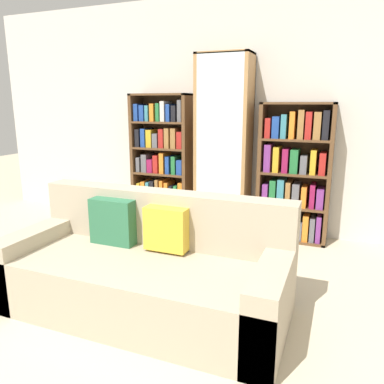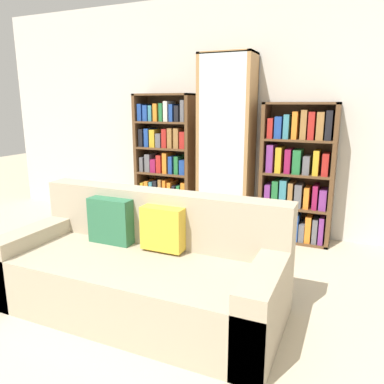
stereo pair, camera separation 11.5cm
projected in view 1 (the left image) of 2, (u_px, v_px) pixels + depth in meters
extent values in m
plane|color=beige|center=(96.00, 366.00, 2.19)|extent=(16.00, 16.00, 0.00)
cube|color=beige|center=(233.00, 116.00, 4.40)|extent=(6.77, 0.06, 2.70)
cube|color=tan|center=(143.00, 285.00, 2.72)|extent=(2.06, 0.89, 0.41)
cube|color=tan|center=(163.00, 217.00, 2.94)|extent=(2.06, 0.20, 0.42)
cube|color=tan|center=(42.00, 258.00, 3.04)|extent=(0.20, 0.89, 0.53)
cube|color=tan|center=(272.00, 303.00, 2.37)|extent=(0.20, 0.89, 0.53)
cube|color=#2D6B47|center=(113.00, 222.00, 2.93)|extent=(0.36, 0.12, 0.36)
cube|color=gold|center=(166.00, 229.00, 2.76)|extent=(0.32, 0.12, 0.32)
cube|color=brown|center=(138.00, 159.00, 4.77)|extent=(0.04, 0.32, 1.61)
cube|color=brown|center=(188.00, 162.00, 4.51)|extent=(0.04, 0.32, 1.61)
cube|color=brown|center=(161.00, 95.00, 4.46)|extent=(0.74, 0.32, 0.02)
cube|color=brown|center=(163.00, 221.00, 4.82)|extent=(0.74, 0.32, 0.02)
cube|color=brown|center=(168.00, 159.00, 4.78)|extent=(0.74, 0.01, 1.61)
cube|color=brown|center=(163.00, 197.00, 4.75)|extent=(0.66, 0.32, 0.02)
cube|color=brown|center=(163.00, 173.00, 4.67)|extent=(0.66, 0.32, 0.02)
cube|color=brown|center=(162.00, 148.00, 4.60)|extent=(0.66, 0.32, 0.02)
cube|color=brown|center=(162.00, 122.00, 4.53)|extent=(0.66, 0.32, 0.02)
cube|color=#237038|center=(143.00, 211.00, 4.89)|extent=(0.05, 0.24, 0.21)
cube|color=teal|center=(147.00, 212.00, 4.87)|extent=(0.04, 0.24, 0.20)
cube|color=#1E4293|center=(152.00, 213.00, 4.85)|extent=(0.05, 0.24, 0.18)
cube|color=olive|center=(156.00, 212.00, 4.82)|extent=(0.05, 0.24, 0.21)
cube|color=gold|center=(161.00, 212.00, 4.79)|extent=(0.04, 0.24, 0.24)
cube|color=#8E1947|center=(165.00, 213.00, 4.77)|extent=(0.05, 0.24, 0.23)
cube|color=gold|center=(170.00, 214.00, 4.75)|extent=(0.04, 0.24, 0.21)
cube|color=#5B5B60|center=(174.00, 216.00, 4.73)|extent=(0.05, 0.24, 0.18)
cube|color=beige|center=(179.00, 214.00, 4.70)|extent=(0.06, 0.24, 0.23)
cube|color=orange|center=(184.00, 217.00, 4.68)|extent=(0.06, 0.24, 0.18)
cube|color=gold|center=(143.00, 188.00, 4.82)|extent=(0.04, 0.24, 0.17)
cube|color=orange|center=(147.00, 188.00, 4.79)|extent=(0.05, 0.24, 0.19)
cube|color=teal|center=(151.00, 188.00, 4.77)|extent=(0.04, 0.24, 0.19)
cube|color=black|center=(156.00, 188.00, 4.75)|extent=(0.05, 0.24, 0.21)
cube|color=olive|center=(160.00, 187.00, 4.72)|extent=(0.04, 0.24, 0.23)
cube|color=orange|center=(165.00, 188.00, 4.70)|extent=(0.04, 0.24, 0.22)
cube|color=orange|center=(170.00, 189.00, 4.68)|extent=(0.05, 0.24, 0.20)
cube|color=black|center=(174.00, 191.00, 4.66)|extent=(0.04, 0.24, 0.16)
cube|color=#237038|center=(179.00, 191.00, 4.63)|extent=(0.04, 0.24, 0.17)
cube|color=orange|center=(184.00, 190.00, 4.61)|extent=(0.05, 0.24, 0.21)
cube|color=#5B5B60|center=(142.00, 164.00, 4.74)|extent=(0.05, 0.24, 0.18)
cube|color=#5B5B60|center=(148.00, 162.00, 4.71)|extent=(0.07, 0.24, 0.22)
cube|color=#8E1947|center=(154.00, 165.00, 4.69)|extent=(0.07, 0.24, 0.16)
cube|color=#AD231E|center=(159.00, 163.00, 4.65)|extent=(0.06, 0.24, 0.22)
cube|color=orange|center=(165.00, 162.00, 4.62)|extent=(0.06, 0.24, 0.25)
cube|color=#1E4293|center=(171.00, 164.00, 4.59)|extent=(0.05, 0.24, 0.21)
cube|color=#237038|center=(177.00, 164.00, 4.57)|extent=(0.05, 0.24, 0.22)
cube|color=#1E4293|center=(183.00, 166.00, 4.54)|extent=(0.07, 0.24, 0.18)
cube|color=black|center=(141.00, 138.00, 4.67)|extent=(0.06, 0.24, 0.21)
cube|color=#1E4293|center=(147.00, 137.00, 4.64)|extent=(0.06, 0.24, 0.22)
cube|color=gold|center=(153.00, 138.00, 4.61)|extent=(0.07, 0.24, 0.21)
cube|color=#5B5B60|center=(159.00, 140.00, 4.59)|extent=(0.07, 0.24, 0.17)
cube|color=#AD231E|center=(165.00, 138.00, 4.55)|extent=(0.06, 0.24, 0.22)
cube|color=olive|center=(170.00, 138.00, 4.52)|extent=(0.06, 0.24, 0.24)
cube|color=olive|center=(177.00, 138.00, 4.49)|extent=(0.06, 0.24, 0.24)
cube|color=#AD231E|center=(183.00, 140.00, 4.47)|extent=(0.06, 0.24, 0.20)
cube|color=#1E4293|center=(140.00, 112.00, 4.60)|extent=(0.05, 0.24, 0.20)
cube|color=#1E4293|center=(146.00, 113.00, 4.57)|extent=(0.06, 0.24, 0.19)
cube|color=teal|center=(151.00, 113.00, 4.55)|extent=(0.04, 0.24, 0.19)
cube|color=orange|center=(156.00, 112.00, 4.52)|extent=(0.05, 0.24, 0.21)
cube|color=#237038|center=(161.00, 112.00, 4.49)|extent=(0.04, 0.24, 0.21)
cube|color=beige|center=(166.00, 111.00, 4.47)|extent=(0.05, 0.24, 0.24)
cube|color=#1E4293|center=(172.00, 113.00, 4.45)|extent=(0.05, 0.24, 0.20)
cube|color=black|center=(177.00, 114.00, 4.42)|extent=(0.05, 0.24, 0.19)
cube|color=#5B5B60|center=(183.00, 111.00, 4.39)|extent=(0.05, 0.24, 0.25)
cube|color=#AD7F4C|center=(200.00, 145.00, 4.39)|extent=(0.04, 0.36, 2.03)
cube|color=#AD7F4C|center=(248.00, 147.00, 4.18)|extent=(0.04, 0.36, 2.03)
cube|color=#AD7F4C|center=(225.00, 54.00, 4.05)|extent=(0.61, 0.36, 0.02)
cube|color=#AD7F4C|center=(222.00, 229.00, 4.52)|extent=(0.61, 0.36, 0.02)
cube|color=#AD7F4C|center=(228.00, 145.00, 4.44)|extent=(0.61, 0.01, 2.03)
cube|color=silver|center=(219.00, 148.00, 4.13)|extent=(0.53, 0.01, 2.01)
cube|color=#AD7F4C|center=(222.00, 197.00, 4.42)|extent=(0.53, 0.32, 0.02)
cube|color=#AD7F4C|center=(223.00, 163.00, 4.33)|extent=(0.53, 0.32, 0.02)
cube|color=#AD7F4C|center=(224.00, 129.00, 4.24)|extent=(0.53, 0.32, 0.02)
cube|color=#AD7F4C|center=(224.00, 93.00, 4.15)|extent=(0.53, 0.32, 0.02)
cylinder|color=silver|center=(207.00, 224.00, 4.57)|extent=(0.01, 0.01, 0.07)
cone|color=silver|center=(207.00, 217.00, 4.55)|extent=(0.07, 0.07, 0.09)
cylinder|color=silver|center=(214.00, 225.00, 4.52)|extent=(0.01, 0.01, 0.07)
cone|color=silver|center=(214.00, 219.00, 4.50)|extent=(0.07, 0.07, 0.09)
cylinder|color=silver|center=(222.00, 226.00, 4.50)|extent=(0.01, 0.01, 0.07)
cone|color=silver|center=(222.00, 219.00, 4.48)|extent=(0.07, 0.07, 0.09)
cylinder|color=silver|center=(230.00, 226.00, 4.48)|extent=(0.01, 0.01, 0.07)
cone|color=silver|center=(230.00, 220.00, 4.46)|extent=(0.07, 0.07, 0.09)
cylinder|color=silver|center=(238.00, 227.00, 4.44)|extent=(0.01, 0.01, 0.07)
cone|color=silver|center=(238.00, 221.00, 4.42)|extent=(0.07, 0.07, 0.09)
cylinder|color=silver|center=(206.00, 191.00, 4.48)|extent=(0.01, 0.01, 0.09)
cone|color=silver|center=(206.00, 183.00, 4.46)|extent=(0.06, 0.06, 0.11)
cylinder|color=silver|center=(213.00, 191.00, 4.45)|extent=(0.01, 0.01, 0.09)
cone|color=silver|center=(213.00, 183.00, 4.42)|extent=(0.06, 0.06, 0.11)
cylinder|color=silver|center=(219.00, 192.00, 4.42)|extent=(0.01, 0.01, 0.09)
cone|color=silver|center=(219.00, 184.00, 4.40)|extent=(0.06, 0.06, 0.11)
cylinder|color=silver|center=(226.00, 193.00, 4.38)|extent=(0.01, 0.01, 0.09)
cone|color=silver|center=(226.00, 184.00, 4.36)|extent=(0.06, 0.06, 0.11)
cylinder|color=silver|center=(233.00, 193.00, 4.38)|extent=(0.01, 0.01, 0.09)
cone|color=silver|center=(233.00, 184.00, 4.36)|extent=(0.06, 0.06, 0.11)
cylinder|color=silver|center=(239.00, 194.00, 4.33)|extent=(0.01, 0.01, 0.09)
cone|color=silver|center=(239.00, 185.00, 4.31)|extent=(0.06, 0.06, 0.11)
cylinder|color=silver|center=(210.00, 159.00, 4.37)|extent=(0.01, 0.01, 0.07)
cone|color=silver|center=(210.00, 152.00, 4.35)|extent=(0.09, 0.09, 0.09)
cylinder|color=silver|center=(223.00, 159.00, 4.31)|extent=(0.01, 0.01, 0.07)
cone|color=silver|center=(223.00, 152.00, 4.29)|extent=(0.09, 0.09, 0.09)
cylinder|color=silver|center=(237.00, 160.00, 4.27)|extent=(0.01, 0.01, 0.07)
cone|color=silver|center=(237.00, 153.00, 4.25)|extent=(0.09, 0.09, 0.09)
cylinder|color=silver|center=(209.00, 124.00, 4.29)|extent=(0.01, 0.01, 0.07)
cone|color=silver|center=(209.00, 117.00, 4.28)|extent=(0.08, 0.08, 0.09)
cylinder|color=silver|center=(219.00, 124.00, 4.25)|extent=(0.01, 0.01, 0.07)
cone|color=silver|center=(219.00, 117.00, 4.23)|extent=(0.08, 0.08, 0.09)
cylinder|color=silver|center=(229.00, 125.00, 4.20)|extent=(0.01, 0.01, 0.07)
cone|color=silver|center=(229.00, 118.00, 4.19)|extent=(0.08, 0.08, 0.09)
cylinder|color=silver|center=(239.00, 125.00, 4.15)|extent=(0.01, 0.01, 0.07)
cone|color=silver|center=(239.00, 118.00, 4.13)|extent=(0.08, 0.08, 0.09)
cylinder|color=silver|center=(207.00, 88.00, 4.19)|extent=(0.01, 0.01, 0.09)
cone|color=silver|center=(208.00, 79.00, 4.16)|extent=(0.07, 0.07, 0.11)
cylinder|color=silver|center=(216.00, 87.00, 4.16)|extent=(0.01, 0.01, 0.09)
cone|color=silver|center=(216.00, 78.00, 4.14)|extent=(0.07, 0.07, 0.11)
cylinder|color=silver|center=(225.00, 87.00, 4.14)|extent=(0.01, 0.01, 0.09)
cone|color=silver|center=(225.00, 78.00, 4.12)|extent=(0.07, 0.07, 0.11)
cylinder|color=silver|center=(233.00, 87.00, 4.11)|extent=(0.01, 0.01, 0.09)
cone|color=silver|center=(234.00, 78.00, 4.09)|extent=(0.07, 0.07, 0.11)
cylinder|color=silver|center=(242.00, 87.00, 4.07)|extent=(0.01, 0.01, 0.09)
cone|color=silver|center=(242.00, 78.00, 4.05)|extent=(0.07, 0.07, 0.11)
cube|color=brown|center=(261.00, 171.00, 4.20)|extent=(0.04, 0.32, 1.51)
cube|color=brown|center=(330.00, 176.00, 3.94)|extent=(0.04, 0.32, 1.51)
cube|color=brown|center=(299.00, 103.00, 3.90)|extent=(0.77, 0.32, 0.02)
cube|color=brown|center=(290.00, 238.00, 4.24)|extent=(0.77, 0.32, 0.02)
cube|color=brown|center=(296.00, 171.00, 4.21)|extent=(0.77, 0.01, 1.51)
cube|color=brown|center=(292.00, 206.00, 4.16)|extent=(0.69, 0.32, 0.02)
cube|color=brown|center=(294.00, 173.00, 4.07)|extent=(0.69, 0.32, 0.02)
cube|color=brown|center=(296.00, 140.00, 3.99)|extent=(0.69, 0.32, 0.02)
cube|color=olive|center=(264.00, 226.00, 4.32)|extent=(0.05, 0.24, 0.19)
cube|color=#8E1947|center=(270.00, 226.00, 4.29)|extent=(0.05, 0.24, 0.19)
cube|color=#7A3384|center=(276.00, 223.00, 4.26)|extent=(0.05, 0.24, 0.30)
cube|color=#1E4293|center=(282.00, 225.00, 4.24)|extent=(0.04, 0.24, 0.26)
cube|color=beige|center=(288.00, 228.00, 4.22)|extent=(0.05, 0.24, 0.19)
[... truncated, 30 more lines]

